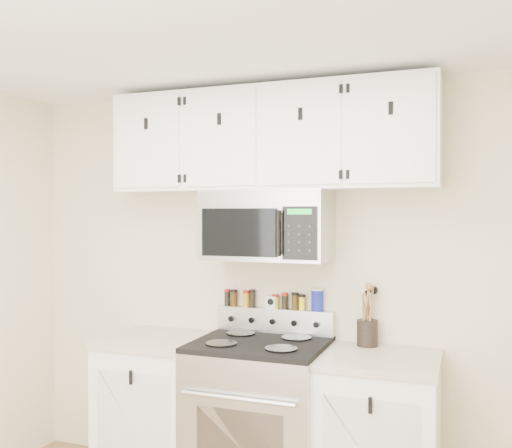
{
  "coord_description": "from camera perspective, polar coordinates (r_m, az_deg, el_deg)",
  "views": [
    {
      "loc": [
        1.14,
        -1.7,
        1.7
      ],
      "look_at": [
        -0.03,
        1.45,
        1.64
      ],
      "focal_mm": 40.0,
      "sensor_mm": 36.0,
      "label": 1
    }
  ],
  "objects": [
    {
      "name": "back_wall",
      "position": [
        3.65,
        2.1,
        -6.02
      ],
      "size": [
        3.5,
        0.01,
        2.5
      ],
      "primitive_type": "cube",
      "color": "beige",
      "rests_on": "floor"
    },
    {
      "name": "range",
      "position": [
        3.54,
        0.39,
        -18.99
      ],
      "size": [
        0.76,
        0.65,
        1.1
      ],
      "color": "#B7B7BA",
      "rests_on": "floor"
    },
    {
      "name": "base_cabinet_left",
      "position": [
        3.84,
        -9.7,
        -17.77
      ],
      "size": [
        0.64,
        0.62,
        0.92
      ],
      "color": "white",
      "rests_on": "floor"
    },
    {
      "name": "base_cabinet_right",
      "position": [
        3.41,
        12.22,
        -20.26
      ],
      "size": [
        0.64,
        0.62,
        0.92
      ],
      "color": "white",
      "rests_on": "floor"
    },
    {
      "name": "microwave",
      "position": [
        3.45,
        1.12,
        -0.11
      ],
      "size": [
        0.76,
        0.44,
        0.42
      ],
      "color": "#9E9EA3",
      "rests_on": "back_wall"
    },
    {
      "name": "upper_cabinets",
      "position": [
        3.5,
        1.25,
        8.45
      ],
      "size": [
        2.0,
        0.35,
        0.62
      ],
      "color": "white",
      "rests_on": "back_wall"
    },
    {
      "name": "utensil_crock",
      "position": [
        3.47,
        11.07,
        -10.44
      ],
      "size": [
        0.12,
        0.12,
        0.36
      ],
      "color": "black",
      "rests_on": "base_cabinet_right"
    },
    {
      "name": "kitchen_timer",
      "position": [
        3.64,
        1.61,
        -7.81
      ],
      "size": [
        0.07,
        0.06,
        0.08
      ],
      "primitive_type": "cube",
      "rotation": [
        0.0,
        0.0,
        -0.06
      ],
      "color": "silver",
      "rests_on": "range"
    },
    {
      "name": "salt_canister",
      "position": [
        3.55,
        6.14,
        -7.55
      ],
      "size": [
        0.07,
        0.07,
        0.14
      ],
      "color": "#151F95",
      "rests_on": "range"
    },
    {
      "name": "spice_jar_0",
      "position": [
        3.75,
        -2.9,
        -7.31
      ],
      "size": [
        0.04,
        0.04,
        0.11
      ],
      "color": "black",
      "rests_on": "range"
    },
    {
      "name": "spice_jar_1",
      "position": [
        3.73,
        -2.22,
        -7.37
      ],
      "size": [
        0.05,
        0.05,
        0.11
      ],
      "color": "#39240D",
      "rests_on": "range"
    },
    {
      "name": "spice_jar_2",
      "position": [
        3.7,
        -1.0,
        -7.46
      ],
      "size": [
        0.04,
        0.04,
        0.1
      ],
      "color": "#C18716",
      "rests_on": "range"
    },
    {
      "name": "spice_jar_3",
      "position": [
        3.68,
        -0.36,
        -7.43
      ],
      "size": [
        0.04,
        0.04,
        0.11
      ],
      "color": "black",
      "rests_on": "range"
    },
    {
      "name": "spice_jar_4",
      "position": [
        3.63,
        1.94,
        -7.74
      ],
      "size": [
        0.04,
        0.04,
        0.09
      ],
      "color": "yellow",
      "rests_on": "range"
    },
    {
      "name": "spice_jar_5",
      "position": [
        3.61,
        2.89,
        -7.68
      ],
      "size": [
        0.04,
        0.04,
        0.1
      ],
      "color": "black",
      "rests_on": "range"
    },
    {
      "name": "spice_jar_6",
      "position": [
        3.59,
        3.91,
        -7.68
      ],
      "size": [
        0.04,
        0.04,
        0.11
      ],
      "color": "#38270D",
      "rests_on": "range"
    },
    {
      "name": "spice_jar_7",
      "position": [
        3.58,
        4.63,
        -7.79
      ],
      "size": [
        0.04,
        0.04,
        0.1
      ],
      "color": "yellow",
      "rests_on": "range"
    }
  ]
}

